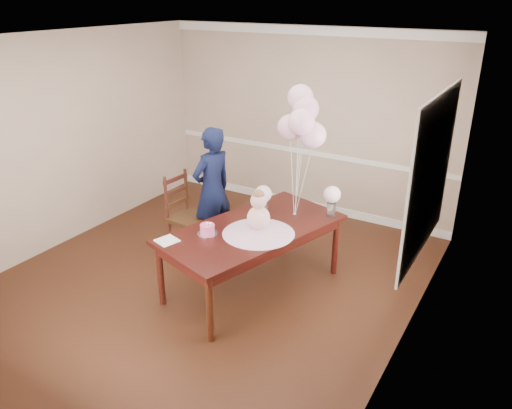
% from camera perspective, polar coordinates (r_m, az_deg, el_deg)
% --- Properties ---
extents(floor, '(4.50, 5.00, 0.00)m').
position_cam_1_polar(floor, '(5.97, -5.32, -8.45)').
color(floor, black).
rests_on(floor, ground).
extents(ceiling, '(4.50, 5.00, 0.02)m').
position_cam_1_polar(ceiling, '(5.11, -6.49, 18.29)').
color(ceiling, white).
rests_on(ceiling, wall_back).
extents(wall_back, '(4.50, 0.02, 2.70)m').
position_cam_1_polar(wall_back, '(7.46, 5.70, 9.33)').
color(wall_back, tan).
rests_on(wall_back, floor).
extents(wall_left, '(0.02, 5.00, 2.70)m').
position_cam_1_polar(wall_left, '(6.92, -21.17, 6.77)').
color(wall_left, tan).
rests_on(wall_left, floor).
extents(wall_right, '(0.02, 5.00, 2.70)m').
position_cam_1_polar(wall_right, '(4.51, 17.89, -1.16)').
color(wall_right, tan).
rests_on(wall_right, floor).
extents(chair_rail_trim, '(4.50, 0.02, 0.07)m').
position_cam_1_polar(chair_rail_trim, '(7.57, 5.53, 6.01)').
color(chair_rail_trim, white).
rests_on(chair_rail_trim, wall_back).
extents(crown_molding, '(4.50, 0.02, 0.12)m').
position_cam_1_polar(crown_molding, '(7.25, 6.08, 19.18)').
color(crown_molding, white).
rests_on(crown_molding, wall_back).
extents(baseboard_trim, '(4.50, 0.02, 0.12)m').
position_cam_1_polar(baseboard_trim, '(7.86, 5.30, 0.15)').
color(baseboard_trim, white).
rests_on(baseboard_trim, floor).
extents(window_frame, '(0.02, 1.66, 1.56)m').
position_cam_1_polar(window_frame, '(4.90, 19.35, 3.11)').
color(window_frame, silver).
rests_on(window_frame, wall_right).
extents(window_blinds, '(0.01, 1.50, 1.40)m').
position_cam_1_polar(window_blinds, '(4.91, 19.15, 3.15)').
color(window_blinds, silver).
rests_on(window_blinds, wall_right).
extents(dining_table_top, '(1.55, 2.24, 0.05)m').
position_cam_1_polar(dining_table_top, '(5.44, -0.42, -2.86)').
color(dining_table_top, black).
rests_on(dining_table_top, table_leg_fl).
extents(table_apron, '(1.42, 2.11, 0.10)m').
position_cam_1_polar(table_apron, '(5.47, -0.41, -3.58)').
color(table_apron, black).
rests_on(table_apron, table_leg_fl).
extents(table_leg_fl, '(0.09, 0.09, 0.71)m').
position_cam_1_polar(table_leg_fl, '(5.43, -10.87, -7.91)').
color(table_leg_fl, black).
rests_on(table_leg_fl, floor).
extents(table_leg_fr, '(0.09, 0.09, 0.71)m').
position_cam_1_polar(table_leg_fr, '(4.83, -5.30, -11.88)').
color(table_leg_fr, black).
rests_on(table_leg_fr, floor).
extents(table_leg_bl, '(0.09, 0.09, 0.71)m').
position_cam_1_polar(table_leg_bl, '(6.47, 3.18, -2.20)').
color(table_leg_bl, black).
rests_on(table_leg_bl, floor).
extents(table_leg_br, '(0.09, 0.09, 0.71)m').
position_cam_1_polar(table_leg_br, '(5.97, 9.05, -4.76)').
color(table_leg_br, black).
rests_on(table_leg_br, floor).
extents(baby_skirt, '(0.96, 0.96, 0.10)m').
position_cam_1_polar(baby_skirt, '(5.27, 0.29, -2.82)').
color(baby_skirt, '#D59DC2').
rests_on(baby_skirt, dining_table_top).
extents(baby_torso, '(0.24, 0.24, 0.24)m').
position_cam_1_polar(baby_torso, '(5.22, 0.29, -1.52)').
color(baby_torso, pink).
rests_on(baby_torso, baby_skirt).
extents(baby_head, '(0.17, 0.17, 0.17)m').
position_cam_1_polar(baby_head, '(5.14, 0.30, 0.43)').
color(baby_head, '#DEA599').
rests_on(baby_head, baby_torso).
extents(baby_hair, '(0.12, 0.12, 0.12)m').
position_cam_1_polar(baby_hair, '(5.11, 0.30, 1.06)').
color(baby_hair, brown).
rests_on(baby_hair, baby_head).
extents(cake_platter, '(0.28, 0.28, 0.01)m').
position_cam_1_polar(cake_platter, '(5.31, -5.56, -3.33)').
color(cake_platter, silver).
rests_on(cake_platter, dining_table_top).
extents(birthday_cake, '(0.19, 0.19, 0.10)m').
position_cam_1_polar(birthday_cake, '(5.28, -5.58, -2.80)').
color(birthday_cake, '#E4487E').
rests_on(birthday_cake, cake_platter).
extents(cake_flower_a, '(0.03, 0.03, 0.03)m').
position_cam_1_polar(cake_flower_a, '(5.25, -5.61, -2.15)').
color(cake_flower_a, white).
rests_on(cake_flower_a, birthday_cake).
extents(cake_flower_b, '(0.03, 0.03, 0.03)m').
position_cam_1_polar(cake_flower_b, '(5.24, -5.23, -2.19)').
color(cake_flower_b, white).
rests_on(cake_flower_b, birthday_cake).
extents(rose_vase_near, '(0.13, 0.13, 0.16)m').
position_cam_1_polar(rose_vase_near, '(5.68, 0.82, -0.49)').
color(rose_vase_near, white).
rests_on(rose_vase_near, dining_table_top).
extents(roses_near, '(0.19, 0.19, 0.19)m').
position_cam_1_polar(roses_near, '(5.61, 0.83, 1.22)').
color(roses_near, beige).
rests_on(roses_near, rose_vase_near).
extents(rose_vase_far, '(0.13, 0.13, 0.16)m').
position_cam_1_polar(rose_vase_far, '(5.73, 8.59, -0.55)').
color(rose_vase_far, white).
rests_on(rose_vase_far, dining_table_top).
extents(roses_far, '(0.19, 0.19, 0.19)m').
position_cam_1_polar(roses_far, '(5.66, 8.70, 1.14)').
color(roses_far, '#FFD5DA').
rests_on(roses_far, rose_vase_far).
extents(napkin, '(0.25, 0.25, 0.01)m').
position_cam_1_polar(napkin, '(5.22, -10.12, -4.09)').
color(napkin, white).
rests_on(napkin, dining_table_top).
extents(balloon_weight, '(0.05, 0.05, 0.02)m').
position_cam_1_polar(balloon_weight, '(5.71, 4.41, -1.20)').
color(balloon_weight, silver).
rests_on(balloon_weight, dining_table_top).
extents(balloon_a, '(0.28, 0.28, 0.28)m').
position_cam_1_polar(balloon_a, '(5.44, 3.95, 8.81)').
color(balloon_a, '#DE9DB2').
rests_on(balloon_a, balloon_ribbon_a).
extents(balloon_b, '(0.28, 0.28, 0.28)m').
position_cam_1_polar(balloon_b, '(5.25, 5.22, 9.37)').
color(balloon_b, '#F1ABC8').
rests_on(balloon_b, balloon_ribbon_b).
extents(balloon_c, '(0.28, 0.28, 0.28)m').
position_cam_1_polar(balloon_c, '(5.39, 5.72, 10.82)').
color(balloon_c, '#DE9DB9').
rests_on(balloon_c, balloon_ribbon_c).
extents(balloon_d, '(0.28, 0.28, 0.28)m').
position_cam_1_polar(balloon_d, '(5.45, 5.10, 12.07)').
color(balloon_d, '#E19FBB').
rests_on(balloon_d, balloon_ribbon_d).
extents(balloon_e, '(0.28, 0.28, 0.28)m').
position_cam_1_polar(balloon_e, '(5.35, 6.53, 7.89)').
color(balloon_e, '#FAB1D2').
rests_on(balloon_e, balloon_ribbon_e).
extents(balloon_ribbon_a, '(0.09, 0.03, 0.85)m').
position_cam_1_polar(balloon_ribbon_a, '(5.58, 4.17, 2.95)').
color(balloon_ribbon_a, white).
rests_on(balloon_ribbon_a, balloon_weight).
extents(balloon_ribbon_b, '(0.09, 0.08, 0.95)m').
position_cam_1_polar(balloon_ribbon_b, '(5.48, 4.77, 3.11)').
color(balloon_ribbon_b, silver).
rests_on(balloon_ribbon_b, balloon_weight).
extents(balloon_ribbon_c, '(0.05, 0.09, 1.05)m').
position_cam_1_polar(balloon_ribbon_c, '(5.55, 5.02, 3.89)').
color(balloon_ribbon_c, white).
rests_on(balloon_ribbon_c, balloon_weight).
extents(balloon_ribbon_d, '(0.05, 0.12, 1.15)m').
position_cam_1_polar(balloon_ribbon_d, '(5.57, 4.72, 4.54)').
color(balloon_ribbon_d, white).
rests_on(balloon_ribbon_d, balloon_weight).
extents(balloon_ribbon_e, '(0.16, 0.03, 0.79)m').
position_cam_1_polar(balloon_ribbon_e, '(5.54, 5.40, 2.46)').
color(balloon_ribbon_e, silver).
rests_on(balloon_ribbon_e, balloon_weight).
extents(dining_chair_seat, '(0.48, 0.48, 0.05)m').
position_cam_1_polar(dining_chair_seat, '(6.42, -7.64, -1.60)').
color(dining_chair_seat, '#331D0E').
rests_on(dining_chair_seat, chair_leg_fl).
extents(chair_leg_fl, '(0.04, 0.04, 0.43)m').
position_cam_1_polar(chair_leg_fl, '(6.52, -9.79, -3.64)').
color(chair_leg_fl, '#38150F').
rests_on(chair_leg_fl, floor).
extents(chair_leg_fr, '(0.04, 0.04, 0.43)m').
position_cam_1_polar(chair_leg_fr, '(6.29, -7.43, -4.53)').
color(chair_leg_fr, '#36150E').
rests_on(chair_leg_fr, floor).
extents(chair_leg_bl, '(0.04, 0.04, 0.43)m').
position_cam_1_polar(chair_leg_bl, '(6.75, -7.63, -2.52)').
color(chair_leg_bl, '#36140E').
rests_on(chair_leg_bl, floor).
extents(chair_leg_br, '(0.04, 0.04, 0.43)m').
position_cam_1_polar(chair_leg_br, '(6.53, -5.28, -3.34)').
color(chair_leg_br, '#3D1B10').
rests_on(chair_leg_br, floor).
extents(chair_back_post_l, '(0.04, 0.04, 0.56)m').
position_cam_1_polar(chair_back_post_l, '(6.32, -10.24, 0.70)').
color(chair_back_post_l, '#38150F').
rests_on(chair_back_post_l, dining_chair_seat).
extents(chair_back_post_r, '(0.04, 0.04, 0.56)m').
position_cam_1_polar(chair_back_post_r, '(6.56, -8.00, 1.69)').
color(chair_back_post_r, '#361B0E').
rests_on(chair_back_post_r, dining_chair_seat).
extents(chair_slat_low, '(0.06, 0.40, 0.05)m').
position_cam_1_polar(chair_slat_low, '(6.48, -9.03, 0.22)').
color(chair_slat_low, '#3B2110').
rests_on(chair_slat_low, dining_chair_seat).
extents(chair_slat_mid, '(0.06, 0.40, 0.05)m').
position_cam_1_polar(chair_slat_mid, '(6.42, -9.12, 1.54)').
color(chair_slat_mid, '#35170E').
rests_on(chair_slat_mid, dining_chair_seat).
extents(chair_slat_top, '(0.06, 0.40, 0.05)m').
position_cam_1_polar(chair_slat_top, '(6.36, -9.21, 2.89)').
color(chair_slat_top, '#3A130F').
rests_on(chair_slat_top, dining_chair_seat).
extents(woman, '(0.52, 0.67, 1.62)m').
position_cam_1_polar(woman, '(6.33, -5.02, 1.68)').
color(woman, black).
rests_on(woman, floor).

